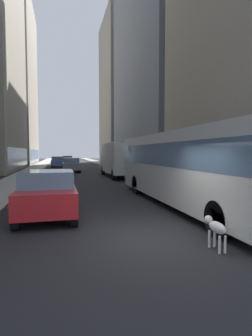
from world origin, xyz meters
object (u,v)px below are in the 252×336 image
box_truck (119,159)px  dalmatian_dog (216,227)px  car_red_coupe (48,193)px  car_black_suv (67,160)px  car_blue_hatchback (58,162)px  car_grey_wagon (71,165)px  pedestrian_with_handbag (223,178)px  transit_bus (186,164)px

box_truck → dalmatian_dog: bearing=-95.3°
car_red_coupe → car_black_suv: same height
car_red_coupe → car_blue_hatchback: (-0.00, 32.52, 0.00)m
car_grey_wagon → pedestrian_with_handbag: bearing=-71.9°
car_red_coupe → box_truck: 14.95m
car_blue_hatchback → car_black_suv: bearing=78.7°
car_blue_hatchback → dalmatian_dog: car_blue_hatchback is taller
box_truck → pedestrian_with_handbag: size_ratio=4.44×
dalmatian_dog → box_truck: bearing=84.7°
car_black_suv → dalmatian_dog: size_ratio=4.95×
car_blue_hatchback → pedestrian_with_handbag: (8.07, -30.95, 0.19)m
car_red_coupe → pedestrian_with_handbag: size_ratio=2.40×
car_blue_hatchback → box_truck: 19.52m
car_red_coupe → transit_bus: bearing=6.2°
car_red_coupe → pedestrian_with_handbag: pedestrian_with_handbag is taller
car_black_suv → car_grey_wagon: 19.19m
box_truck → dalmatian_dog: 18.20m
car_black_suv → dalmatian_dog: bearing=-87.0°
car_red_coupe → box_truck: box_truck is taller
car_blue_hatchback → car_grey_wagon: bearing=-81.8°
dalmatian_dog → car_grey_wagon: bearing=95.2°
car_red_coupe → car_grey_wagon: size_ratio=0.86×
car_black_suv → box_truck: (4.00, -26.70, 0.84)m
transit_bus → car_blue_hatchback: transit_bus is taller
dalmatian_dog → car_red_coupe: bearing=132.8°
transit_bus → car_black_suv: bearing=95.7°
car_blue_hatchback → dalmatian_dog: 36.98m
car_black_suv → pedestrian_with_handbag: (6.47, -38.98, 0.19)m
box_truck → car_black_suv: bearing=98.5°
transit_bus → car_grey_wagon: (-4.00, 20.74, -0.95)m
transit_bus → car_red_coupe: 5.71m
car_black_suv → car_blue_hatchback: bearing=-101.3°
car_red_coupe → car_grey_wagon: 21.41m
dalmatian_dog → pedestrian_with_handbag: (4.14, 5.81, 0.50)m
transit_bus → dalmatian_dog: transit_bus is taller
transit_bus → car_grey_wagon: 21.15m
car_red_coupe → dalmatian_dog: size_ratio=4.22×
pedestrian_with_handbag → box_truck: bearing=101.4°
car_red_coupe → car_grey_wagon: (1.60, 21.35, 0.00)m
car_grey_wagon → box_truck: (4.00, -7.51, 0.84)m
transit_bus → pedestrian_with_handbag: (2.47, 0.96, -0.76)m
car_grey_wagon → transit_bus: bearing=-79.1°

